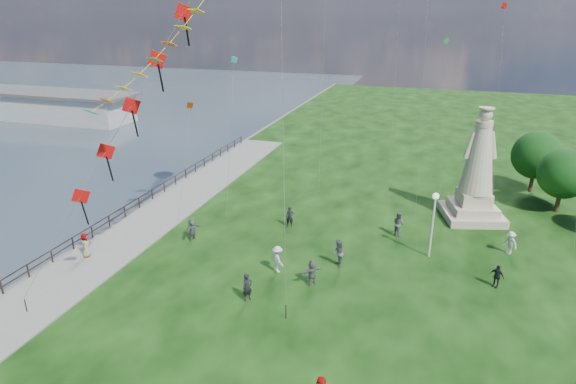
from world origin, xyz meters
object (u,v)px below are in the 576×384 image
(person_8, at_px, (510,243))
(person_9, at_px, (497,276))
(statue, at_px, (477,178))
(person_5, at_px, (192,229))
(pier_pavilion, at_px, (47,105))
(person_2, at_px, (277,259))
(person_7, at_px, (398,224))
(person_10, at_px, (86,246))
(person_0, at_px, (247,287))
(person_11, at_px, (312,272))
(lamppost, at_px, (434,211))
(person_1, at_px, (338,253))
(person_6, at_px, (290,217))

(person_8, height_order, person_9, person_8)
(person_9, bearing_deg, statue, 126.45)
(person_5, bearing_deg, pier_pavilion, 65.40)
(person_2, bearing_deg, person_7, -92.06)
(person_10, bearing_deg, person_0, -123.20)
(statue, distance_m, person_8, 6.69)
(statue, distance_m, person_11, 17.07)
(person_5, distance_m, person_8, 22.56)
(statue, height_order, person_7, statue)
(lamppost, bearing_deg, person_2, -151.09)
(person_2, bearing_deg, person_1, -113.33)
(person_2, distance_m, person_10, 13.26)
(person_5, distance_m, person_6, 7.52)
(person_7, bearing_deg, person_6, 50.69)
(person_6, distance_m, person_7, 8.28)
(pier_pavilion, xyz_separation_m, person_5, (42.90, -31.86, -0.99))
(person_5, bearing_deg, person_8, -65.63)
(person_1, distance_m, person_2, 4.05)
(person_2, height_order, person_6, person_2)
(person_1, height_order, person_6, person_1)
(pier_pavilion, relative_size, person_5, 17.73)
(pier_pavilion, distance_m, person_2, 60.98)
(pier_pavilion, xyz_separation_m, person_7, (57.25, -26.43, -0.90))
(person_7, distance_m, person_9, 8.49)
(person_5, relative_size, person_9, 1.13)
(person_2, height_order, person_9, person_2)
(person_0, height_order, person_10, person_10)
(lamppost, height_order, person_7, lamppost)
(person_8, distance_m, person_10, 29.22)
(person_1, xyz_separation_m, person_7, (3.28, 6.01, -0.01))
(person_6, relative_size, person_11, 1.03)
(person_9, bearing_deg, person_10, -139.49)
(person_8, relative_size, person_10, 0.98)
(person_2, height_order, person_11, person_2)
(person_8, xyz_separation_m, person_10, (-27.62, -9.55, 0.02))
(person_8, bearing_deg, person_7, -143.03)
(person_6, bearing_deg, person_9, -26.69)
(person_9, relative_size, person_10, 0.87)
(statue, bearing_deg, person_7, -152.16)
(statue, height_order, person_10, statue)
(pier_pavilion, height_order, person_0, pier_pavilion)
(person_5, distance_m, person_7, 15.34)
(statue, distance_m, person_9, 10.99)
(person_9, xyz_separation_m, person_10, (-26.41, -4.67, 0.11))
(person_7, bearing_deg, person_1, 104.42)
(lamppost, relative_size, person_9, 3.14)
(lamppost, height_order, person_1, lamppost)
(person_1, relative_size, person_11, 1.16)
(person_5, relative_size, person_6, 1.00)
(statue, height_order, person_8, statue)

